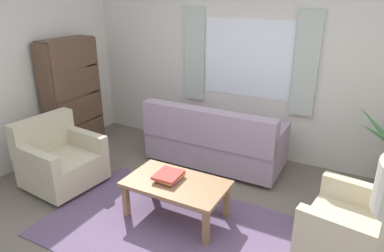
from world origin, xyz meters
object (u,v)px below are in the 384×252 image
(book_stack_on_table, at_px, (169,176))
(bookshelf, at_px, (74,94))
(armchair_right, at_px, (360,232))
(couch, at_px, (213,142))
(armchair_left, at_px, (59,160))
(coffee_table, at_px, (176,187))

(book_stack_on_table, height_order, bookshelf, bookshelf)
(armchair_right, bearing_deg, couch, -111.80)
(armchair_left, distance_m, bookshelf, 1.28)
(armchair_left, height_order, book_stack_on_table, armchair_left)
(book_stack_on_table, relative_size, bookshelf, 0.18)
(coffee_table, bearing_deg, armchair_left, -176.61)
(couch, height_order, armchair_right, couch)
(armchair_right, xyz_separation_m, book_stack_on_table, (-1.91, -0.15, 0.12))
(couch, height_order, coffee_table, couch)
(coffee_table, bearing_deg, armchair_right, 4.86)
(armchair_left, xyz_separation_m, coffee_table, (1.67, 0.10, 0.03))
(book_stack_on_table, xyz_separation_m, bookshelf, (-2.22, 0.86, 0.41))
(armchair_left, bearing_deg, couch, -41.54)
(couch, height_order, book_stack_on_table, couch)
(book_stack_on_table, bearing_deg, bookshelf, 158.83)
(armchair_left, xyz_separation_m, book_stack_on_table, (1.58, 0.11, 0.12))
(coffee_table, bearing_deg, bookshelf, 159.43)
(coffee_table, xyz_separation_m, book_stack_on_table, (-0.09, 0.01, 0.10))
(couch, relative_size, armchair_left, 2.08)
(armchair_right, distance_m, book_stack_on_table, 1.92)
(armchair_right, bearing_deg, armchair_left, -77.39)
(armchair_left, relative_size, coffee_table, 0.83)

